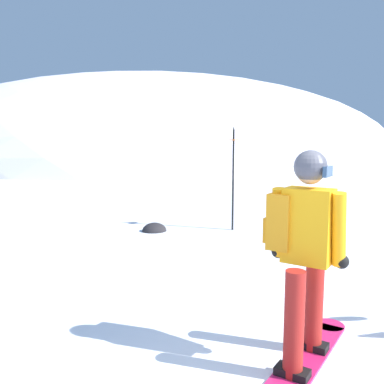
% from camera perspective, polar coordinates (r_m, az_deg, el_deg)
% --- Properties ---
extents(ridge_peak_main, '(36.97, 33.27, 12.51)m').
position_cam_1_polar(ridge_peak_main, '(33.47, -5.24, 4.70)').
color(ridge_peak_main, white).
rests_on(ridge_peak_main, ground).
extents(snowboarder_main, '(1.44, 1.32, 1.71)m').
position_cam_1_polar(snowboarder_main, '(3.39, 14.91, -7.97)').
color(snowboarder_main, '#D11E5B').
rests_on(snowboarder_main, ground).
extents(piste_marker_near, '(0.20, 0.20, 1.98)m').
position_cam_1_polar(piste_marker_near, '(7.98, 5.63, 2.80)').
color(piste_marker_near, black).
rests_on(piste_marker_near, ground).
extents(rock_dark, '(0.47, 0.40, 0.33)m').
position_cam_1_polar(rock_dark, '(8.03, -5.15, -5.33)').
color(rock_dark, '#282628').
rests_on(rock_dark, ground).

